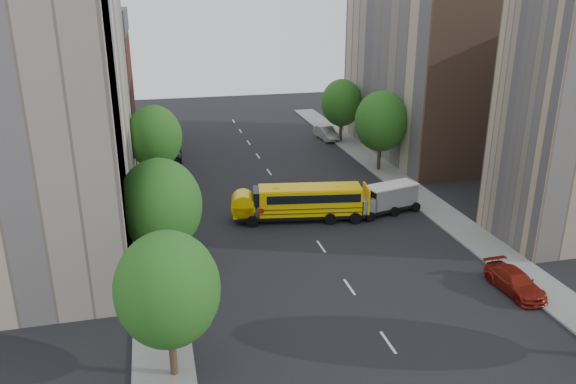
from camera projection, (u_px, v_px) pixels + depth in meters
name	position (u px, v px, depth m)	size (l,w,h in m)	color
ground	(313.00, 235.00, 42.13)	(120.00, 120.00, 0.00)	black
sidewalk_left	(155.00, 224.00, 44.09)	(3.00, 80.00, 0.12)	slate
sidewalk_right	(423.00, 199.00, 49.25)	(3.00, 80.00, 0.12)	slate
lane_markings	(283.00, 192.00, 51.26)	(0.15, 64.00, 0.01)	silver
building_left_cream	(51.00, 99.00, 40.17)	(10.00, 26.00, 20.00)	#BBB096
building_left_redbrick	(85.00, 95.00, 61.45)	(10.00, 15.00, 13.00)	maroon
building_left_near	(27.00, 160.00, 31.09)	(10.00, 7.00, 17.00)	tan
building_right_far	(421.00, 71.00, 61.37)	(10.00, 22.00, 18.00)	tan
building_right_sidewall	(476.00, 87.00, 51.33)	(10.10, 0.30, 18.00)	brown
street_tree_0	(168.00, 290.00, 25.30)	(4.80, 4.80, 7.41)	#38281C
street_tree_1	(160.00, 205.00, 34.32)	(5.12, 5.12, 7.90)	#38281C
street_tree_2	(154.00, 137.00, 50.81)	(4.99, 4.99, 7.71)	#38281C
street_tree_4	(381.00, 121.00, 55.66)	(5.25, 5.25, 8.10)	#38281C
street_tree_5	(342.00, 103.00, 66.74)	(4.86, 4.86, 7.51)	#38281C
school_bus	(300.00, 201.00, 44.54)	(10.30, 3.85, 2.84)	black
safari_truck	(386.00, 198.00, 46.05)	(5.81, 3.23, 2.36)	black
parked_car_0	(188.00, 268.00, 35.75)	(1.65, 4.10, 1.40)	#ABADB2
parked_car_1	(178.00, 181.00, 52.13)	(1.36, 3.89, 1.28)	silver
parked_car_2	(169.00, 152.00, 60.68)	(2.63, 5.71, 1.59)	black
parked_car_3	(515.00, 282.00, 34.10)	(1.85, 4.55, 1.32)	maroon
parked_car_5	(326.00, 133.00, 68.96)	(1.66, 4.77, 1.57)	gray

